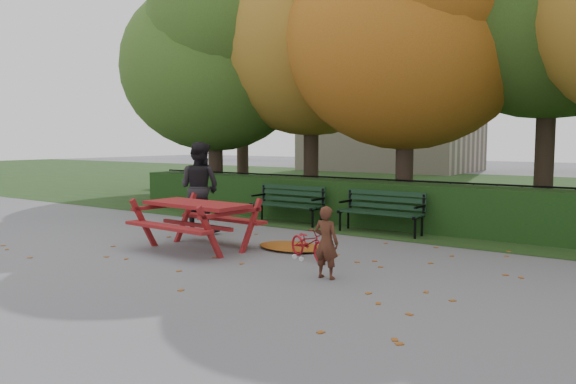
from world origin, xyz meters
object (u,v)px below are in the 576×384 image
Objects in this scene: picnic_table at (196,213)px; child at (326,242)px; bench_left at (288,201)px; bicycle at (309,243)px; tree_a at (217,52)px; adult at (200,188)px; tree_b at (317,17)px; tree_c at (416,19)px; tree_f at (245,37)px; bench_right at (382,208)px.

child is at bearing -5.94° from picnic_table.
bicycle is at bearing -50.11° from bench_left.
bicycle is (6.44, -4.93, -4.25)m from tree_a.
tree_a is at bearing -60.07° from adult.
tree_a is 7.93m from picnic_table.
tree_c is at bearing -13.45° from tree_b.
tree_f is (-4.69, 2.49, 0.29)m from tree_b.
tree_b is 9.72m from child.
tree_c is (3.28, -0.78, -0.58)m from tree_b.
picnic_table is 1.99× the size of bicycle.
tree_b reaches higher than tree_c.
tree_c is at bearing -130.70° from adult.
tree_c is at bearing 46.64° from bench_left.
tree_b is 8.49× the size of child.
picnic_table is at bearing -9.16° from child.
picnic_table is at bearing -55.18° from tree_f.
tree_c is 7.71m from child.
adult is at bearing -23.35° from child.
tree_b is 0.96× the size of tree_f.
bench_right is 1.74× the size of bicycle.
picnic_table is (-1.94, -3.51, 0.14)m from bench_right.
tree_f reaches higher than bench_right.
tree_f is 5.10× the size of bench_left.
adult is (-1.20, 1.33, 0.30)m from picnic_table.
tree_a is 7.23× the size of child.
adult is at bearing 99.45° from bicycle.
bench_left is at bearing 100.65° from picnic_table.
tree_a is 0.81× the size of tree_f.
adult is at bearing -145.11° from bench_right.
tree_c is 7.73× the size of bicycle.
bench_left is (5.83, -5.54, -5.17)m from tree_f.
adult is (-0.74, -2.19, 0.44)m from bench_left.
tree_f is 11.19m from bench_right.
picnic_table is at bearing -118.89° from bench_right.
bench_right is at bearing -152.95° from adult.
tree_c is at bearing -78.14° from child.
tree_f is 5.10× the size of bench_right.
tree_f reaches higher than child.
tree_c is 3.88× the size of picnic_table.
tree_b is at bearing 23.05° from tree_a.
tree_f is at bearing 68.45° from bicycle.
bench_left is 3.55m from picnic_table.
tree_f is 13.17m from bicycle.
tree_a is 7.69m from bench_right.
tree_b is 5.32m from tree_f.
tree_b is at bearing 166.55° from tree_c.
picnic_table is 1.81m from adult.
tree_b is at bearing 106.92° from picnic_table.
child reaches higher than bicycle.
bench_right is 3.06m from bicycle.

